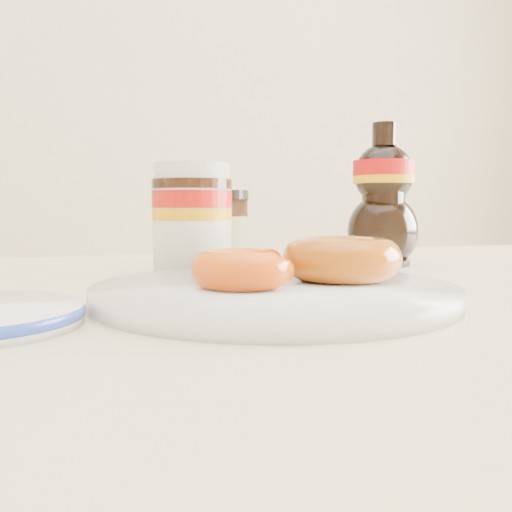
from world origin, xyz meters
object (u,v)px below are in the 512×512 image
object	(u,v)px
dark_jar	(224,231)
dining_table	(312,369)
donut_whole	(342,259)
plate	(274,292)
donut_bitten	(243,269)
nutella_jar	(192,215)
syrup_bottle	(383,195)

from	to	relation	value
dark_jar	dining_table	bearing A→B (deg)	-77.47
dining_table	donut_whole	xyz separation A→B (m)	(0.00, -0.06, 0.12)
plate	donut_bitten	distance (m)	0.04
donut_bitten	dark_jar	xyz separation A→B (m)	(0.05, 0.27, 0.02)
plate	donut_whole	distance (m)	0.07
plate	dark_jar	size ratio (longest dim) A/B	3.03
nutella_jar	dark_jar	xyz separation A→B (m)	(0.05, 0.05, -0.02)
dining_table	dark_jar	distance (m)	0.23
donut_bitten	nutella_jar	distance (m)	0.21
donut_whole	syrup_bottle	xyz separation A→B (m)	(0.18, 0.23, 0.06)
dark_jar	plate	bearing A→B (deg)	-95.30
syrup_bottle	dark_jar	xyz separation A→B (m)	(-0.22, 0.02, -0.05)
donut_whole	nutella_jar	xyz separation A→B (m)	(-0.10, 0.19, 0.04)
donut_bitten	syrup_bottle	distance (m)	0.37
dining_table	donut_bitten	xyz separation A→B (m)	(-0.10, -0.08, 0.11)
plate	donut_bitten	world-z (taller)	donut_bitten
donut_whole	syrup_bottle	bearing A→B (deg)	52.39
plate	donut_bitten	size ratio (longest dim) A/B	3.56
donut_whole	dark_jar	distance (m)	0.25
dark_jar	donut_bitten	bearing A→B (deg)	-101.51
nutella_jar	syrup_bottle	bearing A→B (deg)	7.40
plate	donut_bitten	xyz separation A→B (m)	(-0.03, -0.01, 0.02)
donut_bitten	donut_whole	bearing A→B (deg)	-12.86
syrup_bottle	nutella_jar	bearing A→B (deg)	-172.60
dark_jar	syrup_bottle	bearing A→B (deg)	-4.94
plate	nutella_jar	bearing A→B (deg)	98.09
donut_whole	nutella_jar	size ratio (longest dim) A/B	0.82
dining_table	dark_jar	xyz separation A→B (m)	(-0.04, 0.19, 0.13)
nutella_jar	dining_table	bearing A→B (deg)	-54.80
nutella_jar	syrup_bottle	xyz separation A→B (m)	(0.27, 0.04, 0.03)
donut_bitten	nutella_jar	xyz separation A→B (m)	(0.00, 0.21, 0.04)
plate	donut_whole	size ratio (longest dim) A/B	2.88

